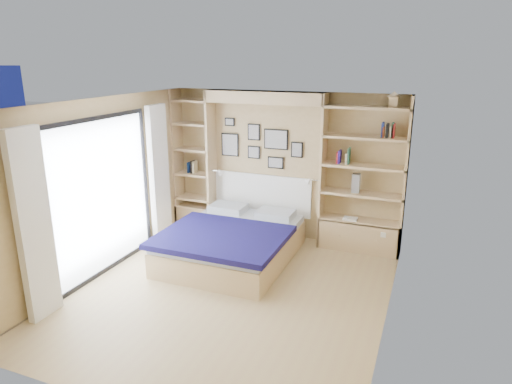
% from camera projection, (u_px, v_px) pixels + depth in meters
% --- Properties ---
extents(ground, '(4.50, 4.50, 0.00)m').
position_uv_depth(ground, '(230.00, 293.00, 6.09)').
color(ground, tan).
rests_on(ground, ground).
extents(room_shell, '(4.50, 4.50, 4.50)m').
position_uv_depth(room_shell, '(247.00, 184.00, 7.27)').
color(room_shell, tan).
rests_on(room_shell, ground).
extents(bed, '(1.82, 2.36, 1.07)m').
position_uv_depth(bed, '(233.00, 241.00, 7.06)').
color(bed, tan).
rests_on(bed, ground).
extents(photo_gallery, '(1.48, 0.02, 0.82)m').
position_uv_depth(photo_gallery, '(259.00, 144.00, 7.77)').
color(photo_gallery, black).
rests_on(photo_gallery, ground).
extents(reading_lamps, '(1.92, 0.12, 0.15)m').
position_uv_depth(reading_lamps, '(263.00, 176.00, 7.66)').
color(reading_lamps, silver).
rests_on(reading_lamps, ground).
extents(shelf_decor, '(3.56, 0.23, 2.03)m').
position_uv_depth(shelf_decor, '(347.00, 146.00, 7.07)').
color(shelf_decor, '#A51E1E').
rests_on(shelf_decor, ground).
extents(deck, '(3.20, 4.00, 0.05)m').
position_uv_depth(deck, '(28.00, 252.00, 7.36)').
color(deck, '#6E6151').
rests_on(deck, ground).
extents(deck_chair, '(0.52, 0.77, 0.73)m').
position_uv_depth(deck_chair, '(54.00, 226.00, 7.52)').
color(deck_chair, tan).
rests_on(deck_chair, ground).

